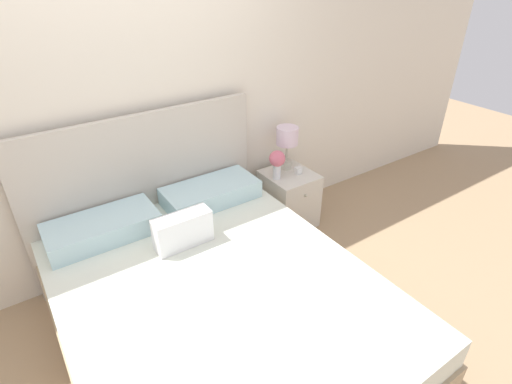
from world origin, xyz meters
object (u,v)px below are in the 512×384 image
flower_vase (277,161)px  nightstand (288,199)px  table_lamp (287,140)px  alarm_clock (298,170)px  bed (213,303)px

flower_vase → nightstand: bearing=0.6°
table_lamp → nightstand: bearing=-111.3°
nightstand → flower_vase: bearing=-179.4°
table_lamp → alarm_clock: 0.29m
bed → flower_vase: (1.07, 0.77, 0.39)m
nightstand → flower_vase: 0.45m
table_lamp → flower_vase: bearing=-149.5°
table_lamp → flower_vase: 0.24m
table_lamp → alarm_clock: (0.02, -0.15, -0.25)m
flower_vase → alarm_clock: 0.25m
bed → alarm_clock: 1.49m
nightstand → table_lamp: (0.04, 0.11, 0.54)m
alarm_clock → bed: bearing=-150.4°
nightstand → table_lamp: size_ratio=1.31×
bed → flower_vase: bearing=35.6°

